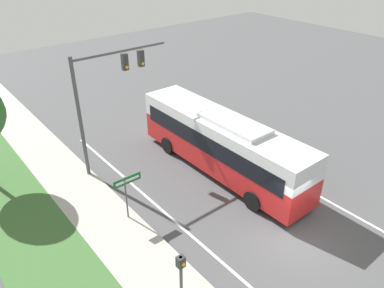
% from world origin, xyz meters
% --- Properties ---
extents(ground_plane, '(80.00, 80.00, 0.00)m').
position_xyz_m(ground_plane, '(0.00, 0.00, 0.00)').
color(ground_plane, '#4C4C4F').
extents(lane_divider_near, '(0.14, 30.00, 0.01)m').
position_xyz_m(lane_divider_near, '(-3.60, 0.00, 0.00)').
color(lane_divider_near, silver).
rests_on(lane_divider_near, ground_plane).
extents(lane_divider_far, '(0.14, 30.00, 0.01)m').
position_xyz_m(lane_divider_far, '(3.60, 0.00, 0.00)').
color(lane_divider_far, silver).
rests_on(lane_divider_far, ground_plane).
extents(bus, '(2.63, 11.72, 3.60)m').
position_xyz_m(bus, '(1.18, 6.25, 1.96)').
color(bus, red).
rests_on(bus, ground_plane).
extents(signal_gantry, '(5.72, 0.41, 7.00)m').
position_xyz_m(signal_gantry, '(-3.42, 10.74, 4.94)').
color(signal_gantry, '#4C4C51').
rests_on(signal_gantry, ground_plane).
extents(pedestrian_signal, '(0.28, 0.34, 2.70)m').
position_xyz_m(pedestrian_signal, '(-6.33, 0.30, 1.87)').
color(pedestrian_signal, '#4C4C51').
rests_on(pedestrian_signal, ground_plane).
extents(street_sign, '(1.45, 0.08, 2.48)m').
position_xyz_m(street_sign, '(-5.17, 5.98, 1.77)').
color(street_sign, '#4C4C51').
rests_on(street_sign, ground_plane).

